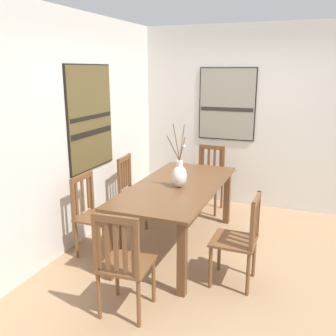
% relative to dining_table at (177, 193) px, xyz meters
% --- Properties ---
extents(ground_plane, '(6.40, 6.40, 0.03)m').
position_rel_dining_table_xyz_m(ground_plane, '(-0.03, -0.64, -0.68)').
color(ground_plane, '#A37F5B').
extents(wall_back, '(6.40, 0.12, 2.70)m').
position_rel_dining_table_xyz_m(wall_back, '(-0.03, 1.22, 0.68)').
color(wall_back, silver).
rests_on(wall_back, ground_plane).
extents(wall_side, '(0.12, 6.40, 2.70)m').
position_rel_dining_table_xyz_m(wall_side, '(1.83, -0.64, 0.68)').
color(wall_side, silver).
rests_on(wall_side, ground_plane).
extents(dining_table, '(2.01, 0.94, 0.77)m').
position_rel_dining_table_xyz_m(dining_table, '(0.00, 0.00, 0.00)').
color(dining_table, brown).
rests_on(dining_table, ground_plane).
extents(centerpiece_vase, '(0.25, 0.20, 0.74)m').
position_rel_dining_table_xyz_m(centerpiece_vase, '(-0.07, -0.05, 0.24)').
color(centerpiece_vase, silver).
rests_on(centerpiece_vase, dining_table).
extents(chair_0, '(0.42, 0.42, 0.92)m').
position_rel_dining_table_xyz_m(chair_0, '(-0.52, -0.84, -0.19)').
color(chair_0, brown).
rests_on(chair_0, ground_plane).
extents(chair_1, '(0.45, 0.45, 0.93)m').
position_rel_dining_table_xyz_m(chair_1, '(0.48, 0.81, -0.18)').
color(chair_1, brown).
rests_on(chair_1, ground_plane).
extents(chair_2, '(0.43, 0.43, 0.92)m').
position_rel_dining_table_xyz_m(chair_2, '(-0.49, 0.82, -0.19)').
color(chair_2, brown).
rests_on(chair_2, ground_plane).
extents(chair_3, '(0.43, 0.43, 0.96)m').
position_rel_dining_table_xyz_m(chair_3, '(1.34, -0.01, -0.18)').
color(chair_3, brown).
rests_on(chair_3, ground_plane).
extents(chair_4, '(0.45, 0.45, 0.96)m').
position_rel_dining_table_xyz_m(chair_4, '(-1.37, -0.02, -0.17)').
color(chair_4, brown).
rests_on(chair_4, ground_plane).
extents(painting_on_back_wall, '(0.95, 0.05, 1.27)m').
position_rel_dining_table_xyz_m(painting_on_back_wall, '(0.04, 1.15, 0.81)').
color(painting_on_back_wall, black).
extents(painting_on_side_wall, '(0.05, 0.86, 1.08)m').
position_rel_dining_table_xyz_m(painting_on_side_wall, '(1.77, -0.15, 0.88)').
color(painting_on_side_wall, black).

